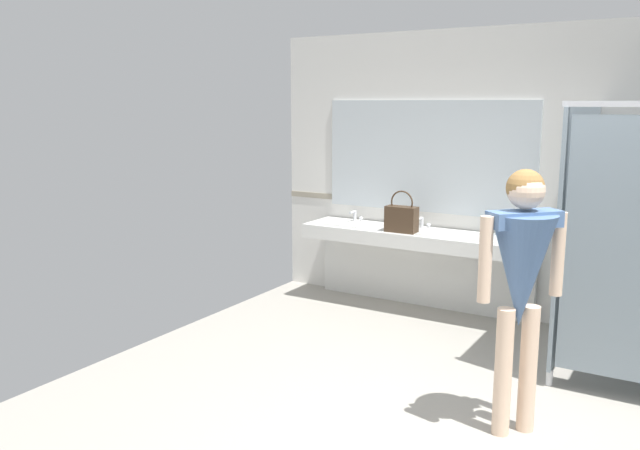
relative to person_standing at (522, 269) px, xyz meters
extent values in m
cube|color=silver|center=(-0.23, 2.34, 0.32)|extent=(5.93, 0.12, 2.79)
cube|color=#9E937F|center=(-0.23, 2.28, -0.02)|extent=(5.93, 0.01, 0.06)
cube|color=silver|center=(-1.54, 1.99, -0.32)|extent=(2.31, 0.55, 0.14)
cube|color=silver|center=(-1.54, 2.22, -0.73)|extent=(2.31, 0.08, 0.69)
cube|color=#ADADA8|center=(-2.31, 1.96, -0.30)|extent=(0.42, 0.30, 0.11)
cylinder|color=silver|center=(-2.31, 2.17, -0.19)|extent=(0.04, 0.04, 0.11)
cylinder|color=silver|center=(-2.31, 2.12, -0.15)|extent=(0.03, 0.11, 0.03)
sphere|color=silver|center=(-2.24, 2.18, -0.22)|extent=(0.04, 0.04, 0.04)
cube|color=#ADADA8|center=(-1.54, 1.96, -0.30)|extent=(0.42, 0.30, 0.11)
cylinder|color=silver|center=(-1.54, 2.17, -0.19)|extent=(0.04, 0.04, 0.11)
cylinder|color=silver|center=(-1.54, 2.12, -0.15)|extent=(0.03, 0.11, 0.03)
sphere|color=silver|center=(-1.47, 2.18, -0.22)|extent=(0.04, 0.04, 0.04)
cube|color=#ADADA8|center=(-0.77, 1.96, -0.30)|extent=(0.42, 0.30, 0.11)
cylinder|color=silver|center=(-0.77, 2.17, -0.19)|extent=(0.04, 0.04, 0.11)
cylinder|color=silver|center=(-0.77, 2.12, -0.15)|extent=(0.03, 0.11, 0.03)
sphere|color=silver|center=(-0.70, 2.18, -0.22)|extent=(0.04, 0.04, 0.04)
cube|color=silver|center=(-1.54, 2.27, 0.47)|extent=(2.21, 0.02, 1.13)
cube|color=gray|center=(0.05, 1.53, 0.01)|extent=(0.03, 1.47, 1.93)
cylinder|color=silver|center=(0.05, 0.85, -1.01)|extent=(0.05, 0.05, 0.12)
cube|color=gray|center=(0.48, 0.82, 0.01)|extent=(0.78, 0.03, 1.83)
cylinder|color=beige|center=(0.06, 0.07, -0.66)|extent=(0.11, 0.11, 0.83)
cylinder|color=beige|center=(-0.06, -0.07, -0.66)|extent=(0.11, 0.11, 0.83)
cone|color=#4C6B99|center=(0.00, 0.00, -0.01)|extent=(0.57, 0.57, 0.71)
cube|color=#4C6B99|center=(0.00, 0.00, 0.31)|extent=(0.42, 0.44, 0.10)
cylinder|color=beige|center=(0.17, 0.19, 0.08)|extent=(0.08, 0.08, 0.53)
cylinder|color=beige|center=(-0.17, -0.19, 0.08)|extent=(0.08, 0.08, 0.53)
sphere|color=beige|center=(0.00, 0.00, 0.49)|extent=(0.22, 0.22, 0.22)
sphere|color=olive|center=(-0.01, 0.01, 0.50)|extent=(0.23, 0.23, 0.23)
cube|color=#3F2D1E|center=(-1.62, 1.85, -0.12)|extent=(0.31, 0.14, 0.26)
torus|color=#3F2D1E|center=(-1.62, 1.85, 0.05)|extent=(0.23, 0.02, 0.23)
cylinder|color=teal|center=(-0.85, 2.15, -0.17)|extent=(0.07, 0.07, 0.15)
cylinder|color=black|center=(-0.85, 2.15, -0.07)|extent=(0.03, 0.03, 0.04)
camera|label=1|loc=(0.94, -3.96, 1.00)|focal=36.65mm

